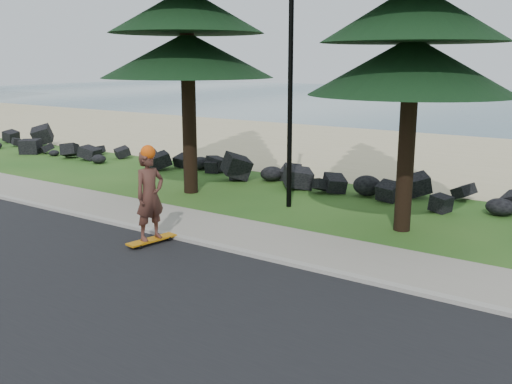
% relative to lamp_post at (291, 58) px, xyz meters
% --- Properties ---
extents(ground, '(160.00, 160.00, 0.00)m').
position_rel_lamp_post_xyz_m(ground, '(0.00, -3.20, -4.13)').
color(ground, '#27591B').
rests_on(ground, ground).
extents(road, '(160.00, 7.00, 0.02)m').
position_rel_lamp_post_xyz_m(road, '(0.00, -7.70, -4.12)').
color(road, black).
rests_on(road, ground).
extents(kerb, '(160.00, 0.20, 0.10)m').
position_rel_lamp_post_xyz_m(kerb, '(0.00, -4.10, -4.08)').
color(kerb, '#AEA79C').
rests_on(kerb, ground).
extents(sidewalk, '(160.00, 2.00, 0.08)m').
position_rel_lamp_post_xyz_m(sidewalk, '(0.00, -3.00, -4.09)').
color(sidewalk, gray).
rests_on(sidewalk, ground).
extents(beach_sand, '(160.00, 15.00, 0.01)m').
position_rel_lamp_post_xyz_m(beach_sand, '(0.00, 11.30, -4.13)').
color(beach_sand, '#C7B985').
rests_on(beach_sand, ground).
extents(seawall_boulders, '(60.00, 2.40, 1.10)m').
position_rel_lamp_post_xyz_m(seawall_boulders, '(0.00, 2.40, -4.13)').
color(seawall_boulders, black).
rests_on(seawall_boulders, ground).
extents(lamp_post, '(0.25, 0.14, 8.14)m').
position_rel_lamp_post_xyz_m(lamp_post, '(0.00, 0.00, 0.00)').
color(lamp_post, black).
rests_on(lamp_post, ground).
extents(skateboarder, '(0.60, 1.25, 2.26)m').
position_rel_lamp_post_xyz_m(skateboarder, '(-0.78, -4.71, -3.00)').
color(skateboarder, '#C9790B').
rests_on(skateboarder, ground).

